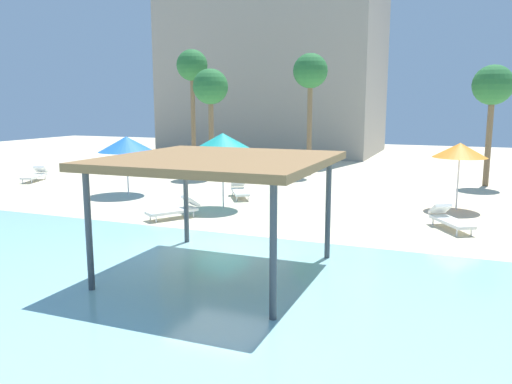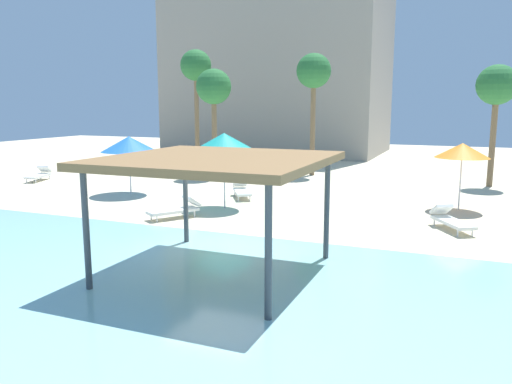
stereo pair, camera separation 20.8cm
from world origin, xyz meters
name	(u,v)px [view 1 (the left image)]	position (x,y,z in m)	size (l,w,h in m)	color
ground_plane	(220,249)	(0.00, 0.00, 0.00)	(80.00, 80.00, 0.00)	beige
lagoon_water	(96,322)	(0.00, -5.25, 0.02)	(44.00, 13.50, 0.04)	#8CC6CC
shade_pavilion	(219,163)	(0.92, -1.89, 2.63)	(4.83, 4.83, 2.79)	#42474C
beach_umbrella_blue_0	(126,144)	(-7.56, 6.32, 2.24)	(2.46, 2.46, 2.58)	silver
beach_umbrella_orange_1	(460,150)	(6.04, 8.23, 2.26)	(2.00, 2.00, 2.54)	silver
beach_umbrella_teal_3	(223,141)	(-2.35, 5.17, 2.59)	(2.18, 2.18, 2.89)	silver
lounge_chair_0	(449,219)	(5.84, 4.82, 0.33)	(1.50, 1.93, 0.74)	white
lounge_chair_1	(176,209)	(-3.12, 2.93, 0.33)	(1.52, 1.92, 0.74)	white
lounge_chair_2	(240,190)	(-2.66, 7.47, 0.33)	(1.49, 1.94, 0.74)	white
lounge_chair_3	(35,175)	(-14.50, 7.90, 0.33)	(1.16, 1.99, 0.74)	white
palm_tree_0	(192,69)	(-9.48, 15.91, 6.11)	(1.90, 1.90, 7.27)	brown
palm_tree_1	(493,88)	(7.32, 14.80, 4.75)	(1.90, 1.90, 5.82)	brown
palm_tree_2	(310,74)	(-1.83, 15.36, 5.60)	(1.90, 1.90, 6.73)	brown
palm_tree_3	(211,89)	(-6.59, 12.63, 4.77)	(1.90, 1.90, 5.85)	brown
hotel_block_0	(276,47)	(-8.60, 28.65, 8.63)	(16.91, 10.75, 17.26)	#9E9384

